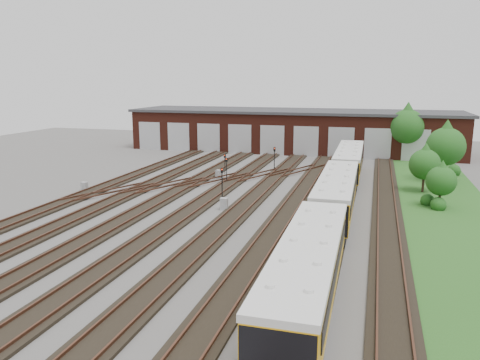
# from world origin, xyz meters

# --- Properties ---
(ground) EXTENTS (120.00, 120.00, 0.00)m
(ground) POSITION_xyz_m (0.00, 0.00, 0.00)
(ground) COLOR #4D4A47
(ground) RESTS_ON ground
(track_network) EXTENTS (30.40, 70.00, 0.33)m
(track_network) POSITION_xyz_m (-0.17, 0.59, 0.11)
(track_network) COLOR black
(track_network) RESTS_ON ground
(maintenance_shed) EXTENTS (51.00, 12.50, 6.35)m
(maintenance_shed) POSITION_xyz_m (-0.01, 39.97, 3.20)
(maintenance_shed) COLOR #4C1C13
(maintenance_shed) RESTS_ON ground
(grass_verge) EXTENTS (8.00, 55.00, 0.05)m
(grass_verge) POSITION_xyz_m (19.00, 10.00, 0.03)
(grass_verge) COLOR #204F1A
(grass_verge) RESTS_ON ground
(metro_train) EXTENTS (2.90, 47.16, 3.13)m
(metro_train) POSITION_xyz_m (10.00, 3.50, 1.93)
(metro_train) COLOR black
(metro_train) RESTS_ON ground
(signal_mast_0) EXTENTS (0.22, 0.21, 2.75)m
(signal_mast_0) POSITION_xyz_m (-2.54, 13.72, 1.76)
(signal_mast_0) COLOR black
(signal_mast_0) RESTS_ON ground
(signal_mast_1) EXTENTS (0.21, 0.20, 2.39)m
(signal_mast_1) POSITION_xyz_m (-4.20, 18.21, 1.55)
(signal_mast_1) COLOR black
(signal_mast_1) RESTS_ON ground
(signal_mast_2) EXTENTS (0.28, 0.27, 2.99)m
(signal_mast_2) POSITION_xyz_m (-0.76, 6.85, 1.92)
(signal_mast_2) COLOR black
(signal_mast_2) RESTS_ON ground
(signal_mast_3) EXTENTS (0.28, 0.27, 2.97)m
(signal_mast_3) POSITION_xyz_m (1.00, 21.73, 1.91)
(signal_mast_3) COLOR black
(signal_mast_3) RESTS_ON ground
(relay_cabinet_0) EXTENTS (0.61, 0.52, 0.95)m
(relay_cabinet_0) POSITION_xyz_m (-14.99, 5.95, 0.48)
(relay_cabinet_0) COLOR #929497
(relay_cabinet_0) RESTS_ON ground
(relay_cabinet_1) EXTENTS (0.71, 0.66, 0.94)m
(relay_cabinet_1) POSITION_xyz_m (-4.21, 15.86, 0.47)
(relay_cabinet_1) COLOR #929497
(relay_cabinet_1) RESTS_ON ground
(relay_cabinet_2) EXTENTS (0.67, 0.58, 1.05)m
(relay_cabinet_2) POSITION_xyz_m (0.57, 3.39, 0.52)
(relay_cabinet_2) COLOR #929497
(relay_cabinet_2) RESTS_ON ground
(relay_cabinet_3) EXTENTS (0.84, 0.77, 1.14)m
(relay_cabinet_3) POSITION_xyz_m (9.63, 15.63, 0.57)
(relay_cabinet_3) COLOR #929497
(relay_cabinet_3) RESTS_ON ground
(relay_cabinet_4) EXTENTS (0.74, 0.65, 1.10)m
(relay_cabinet_4) POSITION_xyz_m (8.42, 9.57, 0.55)
(relay_cabinet_4) COLOR #929497
(relay_cabinet_4) RESTS_ON ground
(tree_0) EXTENTS (4.86, 4.86, 8.06)m
(tree_0) POSITION_xyz_m (16.75, 35.00, 5.18)
(tree_0) COLOR black
(tree_0) RESTS_ON ground
(tree_1) EXTENTS (3.00, 3.00, 4.98)m
(tree_1) POSITION_xyz_m (17.49, 15.00, 3.20)
(tree_1) COLOR black
(tree_1) RESTS_ON ground
(tree_2) EXTENTS (4.13, 4.13, 6.84)m
(tree_2) POSITION_xyz_m (20.03, 20.90, 4.39)
(tree_2) COLOR black
(tree_2) RESTS_ON ground
(tree_3) EXTENTS (2.56, 2.56, 4.25)m
(tree_3) POSITION_xyz_m (18.36, 9.20, 2.73)
(tree_3) COLOR black
(tree_3) RESTS_ON ground
(bush_0) EXTENTS (1.31, 1.31, 1.31)m
(bush_0) POSITION_xyz_m (18.22, 8.52, 0.66)
(bush_0) COLOR #1C4B15
(bush_0) RESTS_ON ground
(bush_1) EXTENTS (1.21, 1.21, 1.21)m
(bush_1) POSITION_xyz_m (17.47, 9.92, 0.60)
(bush_1) COLOR #1C4B15
(bush_1) RESTS_ON ground
(bush_2) EXTENTS (1.56, 1.56, 1.56)m
(bush_2) POSITION_xyz_m (21.70, 25.06, 0.78)
(bush_2) COLOR #1C4B15
(bush_2) RESTS_ON ground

